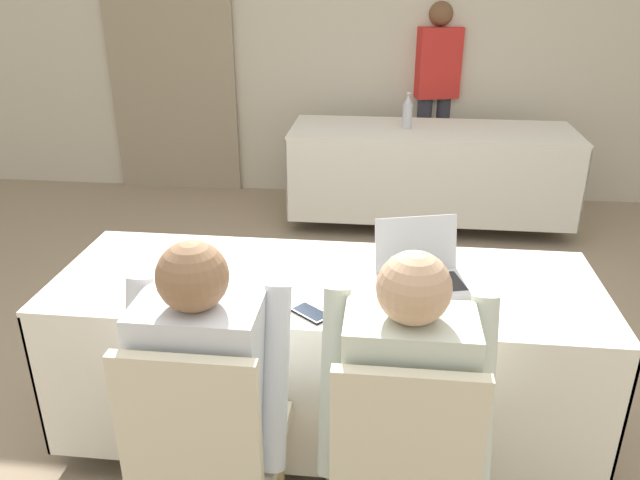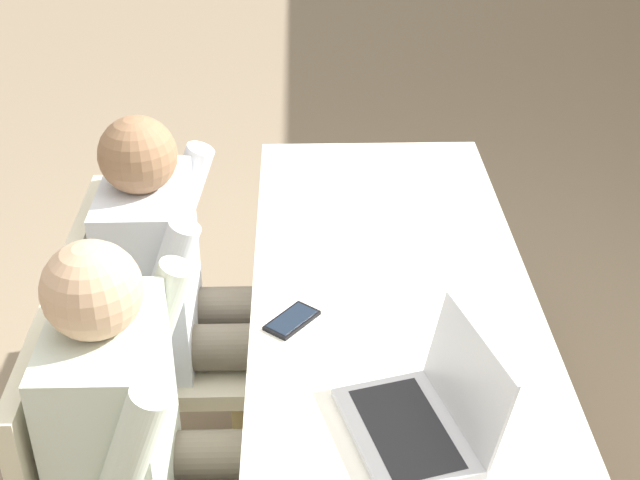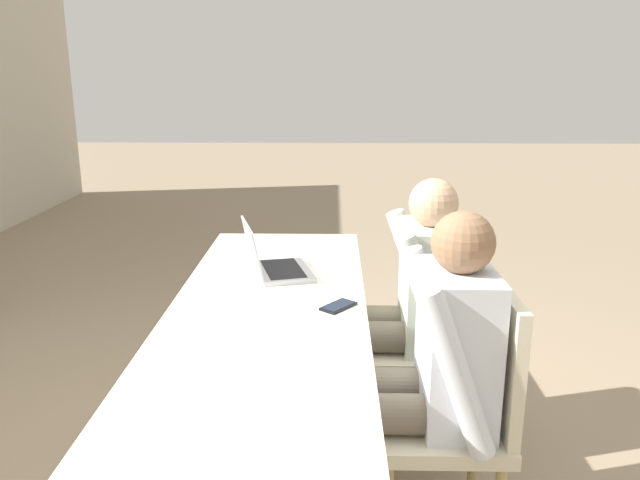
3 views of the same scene
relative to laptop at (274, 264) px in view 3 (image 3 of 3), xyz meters
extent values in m
plane|color=gray|center=(-0.36, -0.01, -0.79)|extent=(24.00, 24.00, 0.00)
cube|color=white|center=(-0.36, -0.01, -0.05)|extent=(2.07, 0.73, 0.02)
cube|color=white|center=(-0.36, -0.37, -0.37)|extent=(2.07, 0.01, 0.61)
cube|color=white|center=(-0.36, 0.35, -0.37)|extent=(2.07, 0.01, 0.61)
cube|color=white|center=(0.67, -0.01, -0.37)|extent=(0.01, 0.73, 0.61)
cylinder|color=#333333|center=(-0.36, -0.01, -0.73)|extent=(0.06, 0.06, 0.11)
cube|color=#B7B7BC|center=(0.01, -0.04, -0.03)|extent=(0.37, 0.30, 0.02)
cube|color=black|center=(0.01, -0.04, -0.02)|extent=(0.31, 0.22, 0.00)
cube|color=#B7B7BC|center=(-0.02, 0.09, 0.08)|extent=(0.32, 0.13, 0.21)
cube|color=black|center=(-0.02, 0.09, 0.08)|extent=(0.29, 0.11, 0.18)
cube|color=black|center=(-0.39, -0.27, -0.04)|extent=(0.15, 0.14, 0.01)
cube|color=#192333|center=(-0.39, -0.27, -0.03)|extent=(0.14, 0.13, 0.00)
cube|color=white|center=(-0.84, -0.16, -0.04)|extent=(0.28, 0.34, 0.00)
cylinder|color=tan|center=(-0.48, -0.43, -0.58)|extent=(0.04, 0.04, 0.41)
cylinder|color=tan|center=(-0.48, -0.78, -0.58)|extent=(0.04, 0.04, 0.41)
cube|color=beige|center=(-0.66, -0.60, -0.35)|extent=(0.44, 0.44, 0.05)
cube|color=beige|center=(-0.66, -0.80, -0.10)|extent=(0.40, 0.04, 0.45)
cylinder|color=tan|center=(0.11, -0.43, -0.58)|extent=(0.04, 0.04, 0.41)
cylinder|color=tan|center=(-0.24, -0.43, -0.58)|extent=(0.04, 0.04, 0.41)
cylinder|color=tan|center=(0.11, -0.78, -0.58)|extent=(0.04, 0.04, 0.41)
cylinder|color=tan|center=(-0.24, -0.78, -0.58)|extent=(0.04, 0.04, 0.41)
cube|color=beige|center=(-0.06, -0.60, -0.35)|extent=(0.44, 0.44, 0.05)
cube|color=beige|center=(-0.06, -0.80, -0.10)|extent=(0.40, 0.04, 0.45)
cylinder|color=#665B4C|center=(-0.57, -0.47, -0.26)|extent=(0.13, 0.42, 0.13)
cylinder|color=#665B4C|center=(-0.75, -0.47, -0.26)|extent=(0.13, 0.42, 0.13)
cylinder|color=#665B4C|center=(-0.57, -0.29, -0.56)|extent=(0.10, 0.10, 0.46)
cube|color=silver|center=(-0.66, -0.65, -0.07)|extent=(0.36, 0.22, 0.52)
cylinder|color=silver|center=(-0.45, -0.61, -0.06)|extent=(0.08, 0.26, 0.54)
cylinder|color=silver|center=(-0.87, -0.61, -0.06)|extent=(0.08, 0.26, 0.54)
sphere|color=#8C6647|center=(-0.66, -0.65, 0.28)|extent=(0.20, 0.20, 0.20)
cylinder|color=#665B4C|center=(0.03, -0.47, -0.26)|extent=(0.13, 0.42, 0.13)
cylinder|color=#665B4C|center=(-0.15, -0.47, -0.26)|extent=(0.13, 0.42, 0.13)
cylinder|color=#665B4C|center=(0.03, -0.29, -0.56)|extent=(0.10, 0.10, 0.46)
cylinder|color=#665B4C|center=(-0.15, -0.29, -0.56)|extent=(0.10, 0.10, 0.46)
cube|color=silver|center=(-0.06, -0.65, -0.07)|extent=(0.36, 0.22, 0.52)
cylinder|color=silver|center=(0.15, -0.61, -0.06)|extent=(0.08, 0.26, 0.54)
cylinder|color=silver|center=(-0.27, -0.61, -0.06)|extent=(0.08, 0.26, 0.54)
sphere|color=tan|center=(-0.06, -0.65, 0.28)|extent=(0.20, 0.20, 0.20)
camera|label=1|loc=(-0.15, -2.11, 1.05)|focal=35.00mm
camera|label=2|loc=(1.37, -0.25, 1.27)|focal=50.00mm
camera|label=3|loc=(-2.53, -0.25, 0.80)|focal=35.00mm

